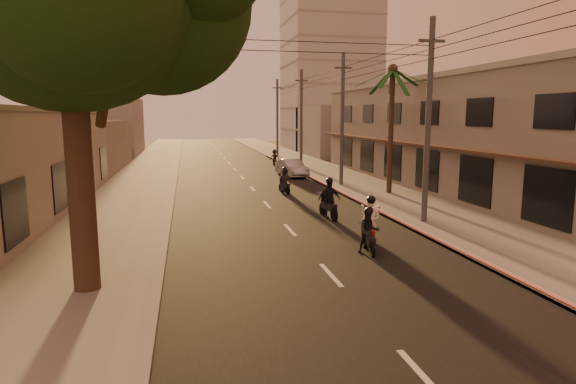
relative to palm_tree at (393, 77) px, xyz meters
name	(u,v)px	position (x,y,z in m)	size (l,w,h in m)	color
ground	(353,300)	(-8.00, -16.00, -7.15)	(160.00, 160.00, 0.00)	#383023
road	(252,189)	(-8.00, 4.00, -7.14)	(10.00, 140.00, 0.02)	black
sidewalk_right	(359,185)	(-0.50, 4.00, -7.09)	(5.00, 140.00, 0.12)	slate
sidewalk_left	(135,192)	(-15.50, 4.00, -7.09)	(5.00, 140.00, 0.12)	slate
curb_stripe	(350,197)	(-2.90, -1.00, -7.05)	(0.20, 60.00, 0.20)	red
shophouse_row	(461,133)	(5.95, 2.00, -3.50)	(8.80, 34.20, 7.30)	gray
distant_tower	(330,50)	(8.00, 40.00, 6.85)	(12.10, 12.10, 28.00)	#B7B5B2
palm_tree	(393,77)	(0.00, 0.00, 0.00)	(5.00, 5.00, 8.20)	black
utility_poles	(343,90)	(-1.80, 4.00, -0.61)	(1.20, 48.26, 9.00)	#38383A
filler_right	(339,131)	(6.00, 29.00, -4.15)	(8.00, 14.00, 6.00)	#A19C91
filler_left_near	(74,146)	(-22.00, 18.00, -4.95)	(8.00, 14.00, 4.40)	#A19C91
filler_left_far	(106,127)	(-22.00, 36.00, -3.65)	(8.00, 14.00, 7.00)	#A19C91
scooter_red	(370,224)	(-5.64, -11.22, -6.28)	(1.07, 1.89, 1.96)	black
scooter_mid_a	(369,232)	(-5.99, -11.93, -6.38)	(0.93, 1.71, 1.68)	black
scooter_mid_b	(329,200)	(-5.70, -6.10, -6.26)	(1.20, 2.01, 1.98)	black
scooter_far_a	(285,181)	(-6.26, 1.72, -6.39)	(0.96, 1.70, 1.68)	black
scooter_far_b	(275,158)	(-3.80, 18.89, -6.40)	(1.31, 1.60, 1.61)	black
parked_car	(292,168)	(-4.04, 9.85, -6.46)	(2.04, 4.37, 1.39)	#A5A7AD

